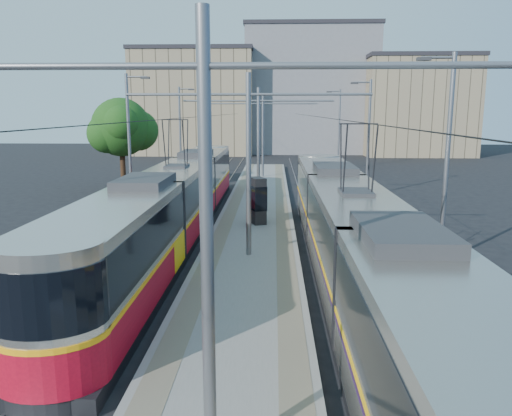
{
  "coord_description": "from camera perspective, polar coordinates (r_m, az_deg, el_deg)",
  "views": [
    {
      "loc": [
        0.98,
        -11.04,
        5.9
      ],
      "look_at": [
        0.18,
        10.96,
        1.6
      ],
      "focal_mm": 35.0,
      "sensor_mm": 36.0,
      "label": 1
    }
  ],
  "objects": [
    {
      "name": "ground",
      "position": [
        12.55,
        -2.75,
        -16.98
      ],
      "size": [
        160.0,
        160.0,
        0.0
      ],
      "primitive_type": "plane",
      "color": "black",
      "rests_on": "ground"
    },
    {
      "name": "building_right",
      "position": [
        71.62,
        17.82,
        11.04
      ],
      "size": [
        14.28,
        10.2,
        13.06
      ],
      "color": "gray",
      "rests_on": "ground"
    },
    {
      "name": "shelter",
      "position": [
        25.04,
        0.2,
        0.97
      ],
      "size": [
        0.99,
        1.22,
        2.33
      ],
      "rotation": [
        0.0,
        0.0,
        0.37
      ],
      "color": "black",
      "rests_on": "platform"
    },
    {
      "name": "catenary",
      "position": [
        25.25,
        -0.14,
        7.93
      ],
      "size": [
        9.2,
        70.0,
        7.0
      ],
      "color": "slate",
      "rests_on": "platform"
    },
    {
      "name": "tree",
      "position": [
        38.52,
        -14.7,
        8.81
      ],
      "size": [
        4.72,
        4.36,
        6.85
      ],
      "color": "#382314",
      "rests_on": "ground"
    },
    {
      "name": "platform",
      "position": [
        28.64,
        0.08,
        -0.53
      ],
      "size": [
        4.0,
        50.0,
        0.3
      ],
      "primitive_type": "cube",
      "color": "gray",
      "rests_on": "ground"
    },
    {
      "name": "building_left",
      "position": [
        71.89,
        -6.85,
        11.9
      ],
      "size": [
        16.32,
        12.24,
        14.13
      ],
      "color": "gray",
      "rests_on": "ground"
    },
    {
      "name": "street_lamps",
      "position": [
        32.1,
        0.34,
        7.98
      ],
      "size": [
        15.18,
        38.22,
        8.0
      ],
      "color": "slate",
      "rests_on": "ground"
    },
    {
      "name": "building_centre",
      "position": [
        75.26,
        6.06,
        13.17
      ],
      "size": [
        18.36,
        14.28,
        17.53
      ],
      "color": "gray",
      "rests_on": "ground"
    },
    {
      "name": "tactile_strip_left",
      "position": [
        28.69,
        -2.81,
        -0.21
      ],
      "size": [
        0.7,
        50.0,
        0.01
      ],
      "primitive_type": "cube",
      "color": "gray",
      "rests_on": "platform"
    },
    {
      "name": "tram_right",
      "position": [
        16.55,
        11.15,
        -3.3
      ],
      "size": [
        2.43,
        28.96,
        5.5
      ],
      "color": "black",
      "rests_on": "ground"
    },
    {
      "name": "tram_left",
      "position": [
        24.04,
        -8.93,
        0.87
      ],
      "size": [
        2.43,
        29.56,
        5.5
      ],
      "color": "black",
      "rests_on": "ground"
    },
    {
      "name": "tactile_strip_right",
      "position": [
        28.6,
        2.99,
        -0.25
      ],
      "size": [
        0.7,
        50.0,
        0.01
      ],
      "primitive_type": "cube",
      "color": "gray",
      "rests_on": "platform"
    },
    {
      "name": "rails",
      "position": [
        28.67,
        0.08,
        -0.8
      ],
      "size": [
        8.71,
        70.0,
        0.03
      ],
      "color": "gray",
      "rests_on": "ground"
    }
  ]
}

